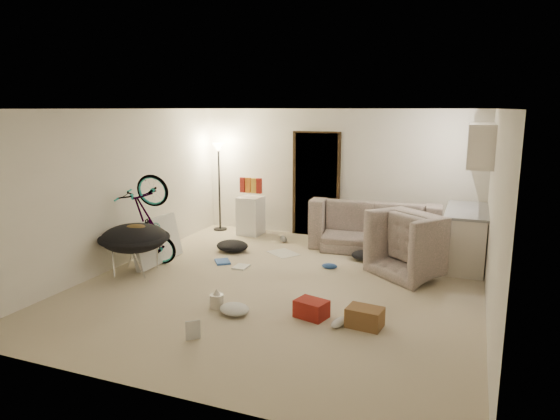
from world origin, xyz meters
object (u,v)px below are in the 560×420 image
at_px(bicycle, 150,241).
at_px(juicer, 217,300).
at_px(floor_lamp, 219,168).
at_px(drink_case_b, 311,309).
at_px(mini_fridge, 251,216).
at_px(tv_box, 156,241).
at_px(armchair, 423,250).
at_px(drink_case_a, 365,317).
at_px(saucer_chair, 135,244).
at_px(sofa, 375,230).
at_px(kitchen_counter, 465,238).

xyz_separation_m(bicycle, juicer, (1.84, -1.16, -0.30)).
bearing_deg(floor_lamp, drink_case_b, -48.46).
relative_size(mini_fridge, juicer, 3.02).
distance_m(tv_box, drink_case_b, 3.29).
bearing_deg(mini_fridge, drink_case_b, -53.29).
xyz_separation_m(mini_fridge, juicer, (1.19, -3.62, -0.28)).
height_order(armchair, bicycle, bicycle).
bearing_deg(armchair, tv_box, 53.37).
bearing_deg(drink_case_b, drink_case_a, 12.67).
height_order(saucer_chair, tv_box, saucer_chair).
distance_m(floor_lamp, bicycle, 2.72).
height_order(sofa, drink_case_b, sofa).
xyz_separation_m(kitchen_counter, bicycle, (-4.73, -1.91, -0.04)).
xyz_separation_m(bicycle, drink_case_b, (3.06, -1.01, -0.29)).
relative_size(armchair, drink_case_b, 2.98).
relative_size(tv_box, drink_case_b, 2.99).
distance_m(armchair, mini_fridge, 3.70).
xyz_separation_m(kitchen_counter, mini_fridge, (-4.08, 0.55, -0.06)).
xyz_separation_m(floor_lamp, saucer_chair, (0.10, -2.95, -0.85)).
xyz_separation_m(armchair, tv_box, (-4.14, -1.04, 0.01)).
relative_size(floor_lamp, armchair, 1.62).
relative_size(bicycle, saucer_chair, 1.42).
distance_m(bicycle, tv_box, 0.17).
xyz_separation_m(kitchen_counter, saucer_chair, (-4.73, -2.30, 0.01)).
bearing_deg(mini_fridge, armchair, -17.77).
bearing_deg(drink_case_b, tv_box, 174.09).
height_order(armchair, tv_box, tv_box).
xyz_separation_m(mini_fridge, tv_box, (-0.65, -2.29, -0.01)).
height_order(sofa, juicer, sofa).
height_order(floor_lamp, armchair, floor_lamp).
distance_m(mini_fridge, juicer, 3.82).
bearing_deg(juicer, tv_box, 144.08).
relative_size(floor_lamp, bicycle, 1.18).
distance_m(sofa, tv_box, 3.87).
bearing_deg(armchair, juicer, 85.18).
height_order(drink_case_a, juicer, juicer).
bearing_deg(armchair, floor_lamp, 21.56).
bearing_deg(saucer_chair, kitchen_counter, 25.89).
bearing_deg(floor_lamp, juicer, -62.49).
bearing_deg(armchair, bicycle, 55.53).
distance_m(armchair, drink_case_b, 2.48).
distance_m(bicycle, drink_case_a, 3.87).
relative_size(saucer_chair, tv_box, 0.96).
relative_size(kitchen_counter, sofa, 0.66).
distance_m(drink_case_b, juicer, 1.23).
bearing_deg(tv_box, floor_lamp, 92.73).
bearing_deg(sofa, drink_case_b, 84.38).
bearing_deg(sofa, tv_box, 31.06).
bearing_deg(drink_case_b, mini_fridge, 139.85).
bearing_deg(sofa, kitchen_counter, 160.29).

